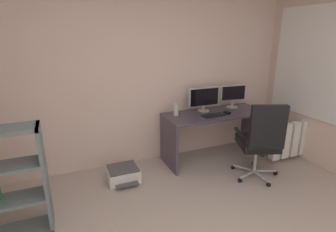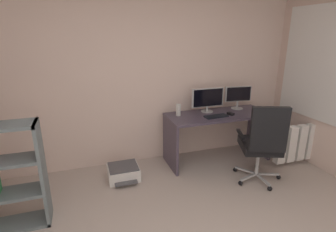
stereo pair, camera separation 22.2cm
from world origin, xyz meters
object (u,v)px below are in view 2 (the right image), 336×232
at_px(monitor_main, 208,99).
at_px(computer_mouse, 231,114).
at_px(monitor_secondary, 238,95).
at_px(desktop_speaker, 178,110).
at_px(printer, 123,172).
at_px(office_chair, 263,142).
at_px(radiator, 305,142).
at_px(keyboard, 216,116).
at_px(desk, 218,126).

distance_m(monitor_main, computer_mouse, 0.40).
xyz_separation_m(monitor_secondary, desktop_speaker, (-1.00, -0.05, -0.13)).
bearing_deg(desktop_speaker, monitor_main, 5.62).
height_order(monitor_secondary, desktop_speaker, monitor_secondary).
bearing_deg(printer, monitor_secondary, 8.00).
height_order(office_chair, radiator, office_chair).
height_order(desktop_speaker, radiator, desktop_speaker).
bearing_deg(keyboard, monitor_secondary, 24.41).
xyz_separation_m(monitor_main, computer_mouse, (0.25, -0.26, -0.19)).
xyz_separation_m(desk, radiator, (1.19, -0.50, -0.22)).
bearing_deg(desktop_speaker, keyboard, -25.20).
bearing_deg(radiator, desktop_speaker, 161.36).
bearing_deg(desk, monitor_main, 127.87).
relative_size(computer_mouse, office_chair, 0.09).
bearing_deg(printer, computer_mouse, 0.15).
relative_size(keyboard, desktop_speaker, 2.00).
xyz_separation_m(computer_mouse, desktop_speaker, (-0.73, 0.21, 0.07)).
bearing_deg(monitor_secondary, desk, -159.63).
bearing_deg(printer, office_chair, -22.08).
relative_size(monitor_main, printer, 1.15).
bearing_deg(keyboard, computer_mouse, 0.75).
bearing_deg(desktop_speaker, office_chair, -48.12).
height_order(monitor_main, monitor_secondary, monitor_main).
xyz_separation_m(office_chair, printer, (-1.65, 0.67, -0.49)).
bearing_deg(radiator, monitor_main, 153.49).
bearing_deg(office_chair, computer_mouse, 95.02).
height_order(monitor_main, keyboard, monitor_main).
distance_m(keyboard, computer_mouse, 0.25).
bearing_deg(computer_mouse, monitor_main, 122.68).
distance_m(monitor_main, printer, 1.61).
xyz_separation_m(desk, keyboard, (-0.11, -0.13, 0.20)).
height_order(keyboard, desktop_speaker, desktop_speaker).
distance_m(desktop_speaker, office_chair, 1.21).
bearing_deg(radiator, keyboard, 163.97).
relative_size(keyboard, computer_mouse, 3.40).
height_order(desk, printer, desk).
bearing_deg(monitor_main, keyboard, -89.16).
bearing_deg(monitor_main, computer_mouse, -45.88).
xyz_separation_m(monitor_secondary, keyboard, (-0.52, -0.28, -0.20)).
bearing_deg(office_chair, desk, 103.83).
relative_size(computer_mouse, desktop_speaker, 0.59).
distance_m(desktop_speaker, printer, 1.15).
xyz_separation_m(monitor_secondary, printer, (-1.86, -0.26, -0.86)).
bearing_deg(office_chair, keyboard, 114.99).
bearing_deg(desk, office_chair, -76.17).
distance_m(monitor_main, keyboard, 0.34).
xyz_separation_m(computer_mouse, printer, (-1.59, -0.00, -0.66)).
relative_size(desk, monitor_main, 3.06).
bearing_deg(monitor_main, radiator, -26.51).
bearing_deg(desk, computer_mouse, -38.94).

